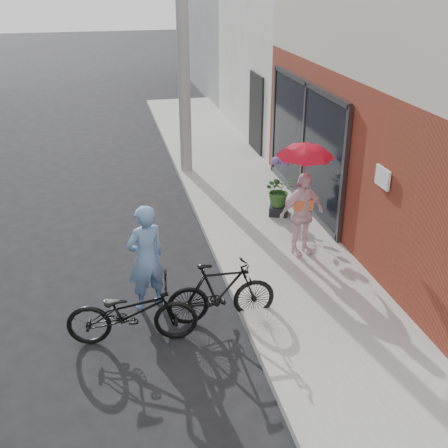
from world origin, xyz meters
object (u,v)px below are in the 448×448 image
object	(u,v)px
bike_right	(221,292)
kimono_woman	(302,214)
utility_pole	(182,24)
planter	(279,210)
officer	(146,258)
bike_left	(132,312)

from	to	relation	value
bike_right	kimono_woman	bearing A→B (deg)	-47.57
utility_pole	planter	xyz separation A→B (m)	(1.38, -3.08, -3.28)
officer	bike_left	xyz separation A→B (m)	(-0.28, -0.81, -0.36)
utility_pole	officer	world-z (taller)	utility_pole
bike_right	utility_pole	bearing A→B (deg)	-3.73
kimono_woman	planter	xyz separation A→B (m)	(0.15, 1.67, -0.64)
planter	officer	bearing A→B (deg)	-137.76
officer	kimono_woman	xyz separation A→B (m)	(2.72, 0.94, 0.03)
utility_pole	officer	size ratio (longest dim) A/B	4.26
officer	kimono_woman	distance (m)	2.87
utility_pole	planter	world-z (taller)	utility_pole
officer	bike_right	size ratio (longest dim) A/B	1.05
officer	bike_left	size ratio (longest dim) A/B	0.94
utility_pole	planter	bearing A→B (deg)	-65.97
officer	utility_pole	bearing A→B (deg)	-127.10
bike_left	kimono_woman	world-z (taller)	kimono_woman
officer	bike_right	xyz separation A→B (m)	(0.99, -0.60, -0.35)
officer	bike_right	distance (m)	1.21
planter	bike_left	bearing A→B (deg)	-132.65
officer	planter	world-z (taller)	officer
utility_pole	officer	bearing A→B (deg)	-104.68
bike_right	officer	bearing A→B (deg)	59.62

